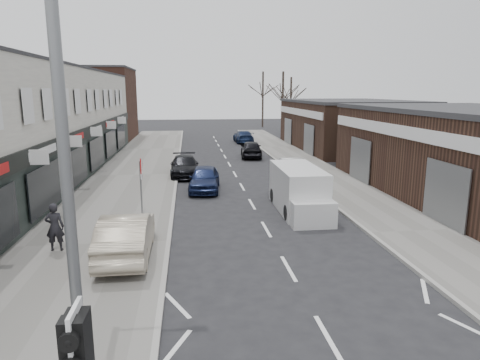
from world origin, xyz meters
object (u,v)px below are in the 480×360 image
object	(u,v)px
pedestrian	(55,227)
parked_car_right_b	(251,149)
parked_car_right_c	(243,137)
warning_sign	(141,171)
sedan_on_pavement	(127,235)
parked_car_right_a	(290,167)
street_lamp	(79,166)
white_van	(299,191)
parked_car_left_b	(185,166)
parked_car_left_a	(205,178)

from	to	relation	value
pedestrian	parked_car_right_b	distance (m)	23.29
parked_car_right_b	parked_car_right_c	world-z (taller)	parked_car_right_b
warning_sign	sedan_on_pavement	bearing A→B (deg)	-90.86
warning_sign	parked_car_right_a	world-z (taller)	warning_sign
street_lamp	white_van	size ratio (longest dim) A/B	1.49
sedan_on_pavement	parked_car_right_b	xyz separation A→B (m)	(7.43, 21.87, -0.13)
parked_car_left_b	parked_car_left_a	bearing A→B (deg)	-76.39
street_lamp	parked_car_right_b	distance (m)	31.07
parked_car_left_b	white_van	bearing A→B (deg)	-60.74
parked_car_left_a	parked_car_right_a	world-z (taller)	parked_car_left_a
white_van	parked_car_right_b	world-z (taller)	white_van
sedan_on_pavement	parked_car_right_b	size ratio (longest dim) A/B	1.05
warning_sign	pedestrian	bearing A→B (deg)	-124.61
parked_car_left_a	parked_car_right_a	distance (m)	6.62
sedan_on_pavement	parked_car_right_c	size ratio (longest dim) A/B	0.98
street_lamp	white_van	bearing A→B (deg)	63.87
warning_sign	parked_car_right_b	bearing A→B (deg)	66.93
white_van	parked_car_right_c	xyz separation A→B (m)	(0.90, 27.48, -0.32)
sedan_on_pavement	parked_car_right_c	xyz separation A→B (m)	(8.12, 32.58, -0.20)
pedestrian	sedan_on_pavement	bearing A→B (deg)	158.32
sedan_on_pavement	parked_car_right_a	world-z (taller)	sedan_on_pavement
pedestrian	parked_car_right_a	bearing A→B (deg)	-135.95
warning_sign	parked_car_right_c	world-z (taller)	warning_sign
parked_car_left_b	sedan_on_pavement	bearing A→B (deg)	-98.08
parked_car_left_b	parked_car_right_c	xyz separation A→B (m)	(6.30, 18.17, 0.00)
white_van	street_lamp	bearing A→B (deg)	-115.77
parked_car_right_c	parked_car_right_b	bearing A→B (deg)	85.41
sedan_on_pavement	parked_car_right_a	size ratio (longest dim) A/B	1.15
street_lamp	pedestrian	distance (m)	10.26
white_van	parked_car_right_a	world-z (taller)	white_van
pedestrian	street_lamp	bearing A→B (deg)	106.00
warning_sign	parked_car_left_b	bearing A→B (deg)	79.84
pedestrian	parked_car_right_b	bearing A→B (deg)	-119.03
street_lamp	parked_car_left_b	world-z (taller)	street_lamp
warning_sign	parked_car_right_c	size ratio (longest dim) A/B	0.59
pedestrian	parked_car_right_a	size ratio (longest dim) A/B	0.43
parked_car_left_a	parked_car_right_c	size ratio (longest dim) A/B	0.90
white_van	parked_car_right_c	world-z (taller)	white_van
parked_car_left_a	parked_car_right_c	world-z (taller)	parked_car_left_a
pedestrian	parked_car_left_b	xyz separation A→B (m)	(4.36, 13.59, -0.31)
white_van	parked_car_right_b	xyz separation A→B (m)	(0.20, 16.78, -0.26)
parked_car_right_c	white_van	bearing A→B (deg)	87.26
street_lamp	parked_car_right_c	bearing A→B (deg)	79.69
warning_sign	parked_car_left_a	xyz separation A→B (m)	(2.92, 5.33, -1.50)
parked_car_right_b	parked_car_right_c	size ratio (longest dim) A/B	0.93
pedestrian	parked_car_right_a	world-z (taller)	pedestrian
sedan_on_pavement	parked_car_left_b	xyz separation A→B (m)	(1.83, 14.41, -0.20)
parked_car_left_b	parked_car_right_c	bearing A→B (deg)	70.04
parked_car_left_b	parked_car_right_b	bearing A→B (deg)	52.27
warning_sign	parked_car_right_b	xyz separation A→B (m)	(7.36, 17.28, -1.47)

